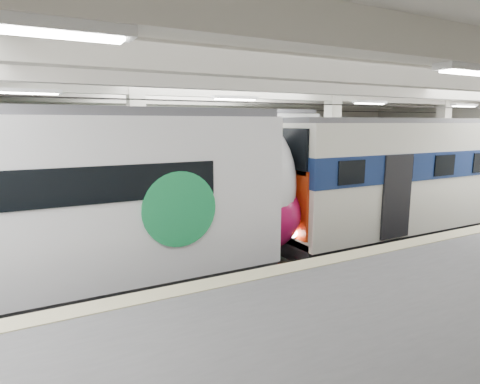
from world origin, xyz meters
TOP-DOWN VIEW (x-y plane):
  - station_hall at (0.00, -1.74)m, footprint 36.00×24.00m
  - modern_emu at (-5.50, -0.00)m, footprint 13.94×2.88m
  - older_rer at (7.01, 0.00)m, footprint 12.94×2.86m
  - far_train at (-2.13, 5.50)m, footprint 14.93×3.38m

SIDE VIEW (x-z plane):
  - modern_emu at x=-5.50m, z-range -0.04..4.45m
  - older_rer at x=7.01m, z-range 0.11..4.40m
  - far_train at x=-2.13m, z-range 0.08..4.78m
  - station_hall at x=0.00m, z-range 0.37..6.12m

